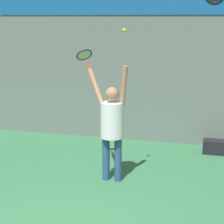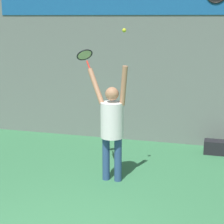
% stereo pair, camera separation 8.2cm
% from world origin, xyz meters
% --- Properties ---
extents(back_wall, '(18.00, 0.10, 5.00)m').
position_xyz_m(back_wall, '(0.00, 5.03, 2.50)').
color(back_wall, slate).
rests_on(back_wall, ground_plane).
extents(tennis_player, '(0.83, 0.50, 2.05)m').
position_xyz_m(tennis_player, '(0.18, 2.52, 1.05)').
color(tennis_player, '#2D4C7F').
rests_on(tennis_player, ground_plane).
extents(tennis_racket, '(0.38, 0.37, 0.35)m').
position_xyz_m(tennis_racket, '(-0.43, 2.91, 2.15)').
color(tennis_racket, red).
extents(tennis_ball, '(0.07, 0.07, 0.07)m').
position_xyz_m(tennis_ball, '(0.40, 2.46, 2.62)').
color(tennis_ball, '#CCDB2D').
extents(equipment_bag, '(0.60, 0.30, 0.29)m').
position_xyz_m(equipment_bag, '(1.97, 4.48, 0.14)').
color(equipment_bag, black).
rests_on(equipment_bag, ground_plane).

